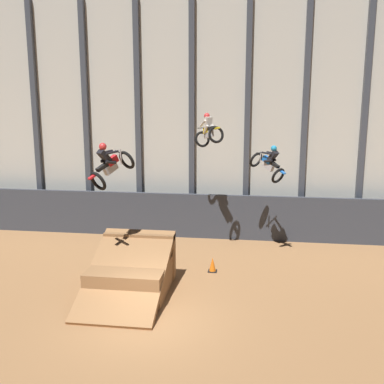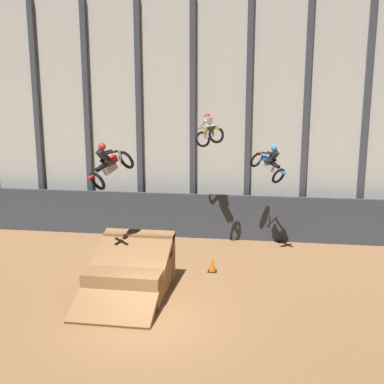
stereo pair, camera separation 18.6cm
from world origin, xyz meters
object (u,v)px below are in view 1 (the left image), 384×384
object	(u,v)px
rider_bike_center_air	(209,132)
rider_bike_right_air	(269,163)
dirt_ramp	(132,272)
rider_bike_left_air	(110,165)
traffic_cone_arena_edge	(213,265)

from	to	relation	value
rider_bike_center_air	rider_bike_right_air	size ratio (longest dim) A/B	1.02
dirt_ramp	rider_bike_left_air	distance (m)	4.01
rider_bike_left_air	traffic_cone_arena_edge	world-z (taller)	rider_bike_left_air
dirt_ramp	traffic_cone_arena_edge	xyz separation A→B (m)	(2.74, 2.20, -0.40)
dirt_ramp	rider_bike_left_air	xyz separation A→B (m)	(-0.65, -0.16, 3.95)
rider_bike_right_air	dirt_ramp	bearing A→B (deg)	175.36
rider_bike_left_air	rider_bike_center_air	world-z (taller)	rider_bike_center_air
dirt_ramp	rider_bike_right_air	bearing A→B (deg)	43.25
rider_bike_left_air	rider_bike_right_air	xyz separation A→B (m)	(5.58, 4.80, -0.48)
rider_bike_left_air	dirt_ramp	bearing A→B (deg)	48.94
dirt_ramp	rider_bike_left_air	size ratio (longest dim) A/B	2.39
rider_bike_left_air	rider_bike_right_air	distance (m)	7.38
rider_bike_right_air	traffic_cone_arena_edge	bearing A→B (deg)	-179.83
dirt_ramp	rider_bike_right_air	world-z (taller)	rider_bike_right_air
dirt_ramp	rider_bike_right_air	distance (m)	7.61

